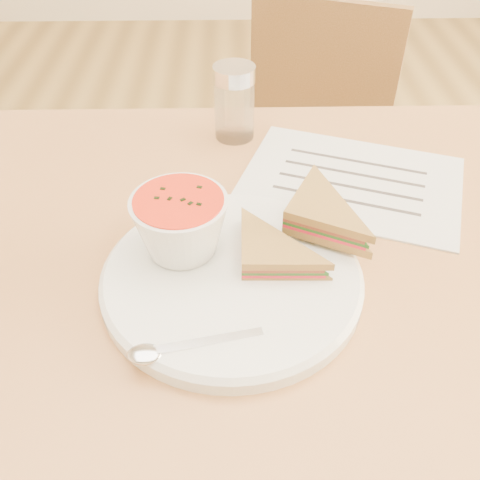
{
  "coord_description": "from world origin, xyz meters",
  "views": [
    {
      "loc": [
        -0.06,
        -0.53,
        1.21
      ],
      "look_at": [
        -0.05,
        -0.07,
        0.8
      ],
      "focal_mm": 40.0,
      "sensor_mm": 36.0,
      "label": 1
    }
  ],
  "objects_px": {
    "chair_far": "(298,188)",
    "condiment_shaker": "(234,103)",
    "plate": "(232,278)",
    "soup_bowl": "(181,227)",
    "dining_table": "(269,394)"
  },
  "relations": [
    {
      "from": "chair_far",
      "to": "condiment_shaker",
      "type": "xyz_separation_m",
      "value": [
        -0.16,
        -0.32,
        0.4
      ]
    },
    {
      "from": "dining_table",
      "to": "plate",
      "type": "xyz_separation_m",
      "value": [
        -0.06,
        -0.09,
        0.38
      ]
    },
    {
      "from": "soup_bowl",
      "to": "plate",
      "type": "bearing_deg",
      "value": -33.19
    },
    {
      "from": "chair_far",
      "to": "soup_bowl",
      "type": "distance_m",
      "value": 0.77
    },
    {
      "from": "chair_far",
      "to": "condiment_shaker",
      "type": "bearing_deg",
      "value": 84.21
    },
    {
      "from": "dining_table",
      "to": "condiment_shaker",
      "type": "bearing_deg",
      "value": 102.47
    },
    {
      "from": "chair_far",
      "to": "soup_bowl",
      "type": "relative_size",
      "value": 7.29
    },
    {
      "from": "dining_table",
      "to": "chair_far",
      "type": "xyz_separation_m",
      "value": [
        0.11,
        0.57,
        0.04
      ]
    },
    {
      "from": "condiment_shaker",
      "to": "plate",
      "type": "bearing_deg",
      "value": -91.35
    },
    {
      "from": "chair_far",
      "to": "plate",
      "type": "relative_size",
      "value": 2.69
    },
    {
      "from": "chair_far",
      "to": "condiment_shaker",
      "type": "relative_size",
      "value": 6.88
    },
    {
      "from": "plate",
      "to": "soup_bowl",
      "type": "bearing_deg",
      "value": 146.81
    },
    {
      "from": "condiment_shaker",
      "to": "dining_table",
      "type": "bearing_deg",
      "value": -77.53
    },
    {
      "from": "plate",
      "to": "condiment_shaker",
      "type": "distance_m",
      "value": 0.34
    },
    {
      "from": "chair_far",
      "to": "soup_bowl",
      "type": "bearing_deg",
      "value": 90.98
    }
  ]
}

